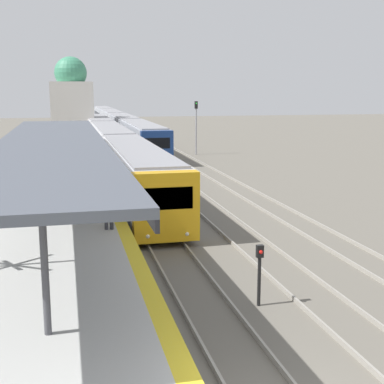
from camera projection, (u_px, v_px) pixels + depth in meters
The scene contains 7 objects.
platform_canopy at pixel (53, 142), 21.15m from camera, with size 4.00×26.80×3.25m.
person_on_platform at pixel (108, 205), 19.95m from camera, with size 0.40×0.22×1.66m.
train_near at pixel (111, 143), 45.34m from camera, with size 2.61×51.78×3.13m.
train_far at pixel (117, 122), 74.98m from camera, with size 2.60×68.15×3.10m.
signal_post_near at pixel (259, 268), 15.21m from camera, with size 0.20×0.21×1.81m.
signal_mast_far at pixel (196, 121), 51.41m from camera, with size 0.28×0.29×5.11m.
distant_domed_building at pixel (72, 104), 60.26m from camera, with size 4.65×4.65×9.86m.
Camera 1 is at (-3.69, -8.20, 6.10)m, focal length 50.00 mm.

